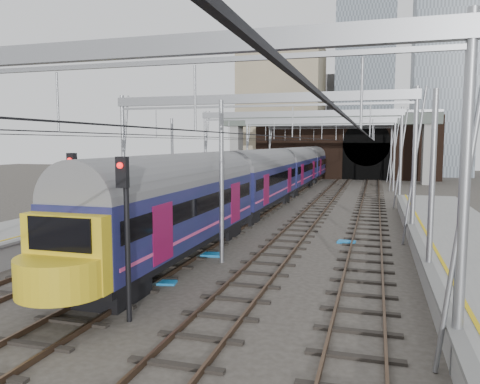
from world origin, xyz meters
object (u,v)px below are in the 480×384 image
(train_main, at_px, (282,173))
(train_second, at_px, (220,177))
(signal_near_centre, at_px, (126,219))
(relay_cabinet, at_px, (92,239))
(signal_near_left, at_px, (75,204))

(train_main, relative_size, train_second, 2.11)
(signal_near_centre, bearing_deg, train_main, 94.86)
(signal_near_centre, bearing_deg, relay_cabinet, 131.59)
(signal_near_centre, distance_m, relay_cabinet, 9.79)
(signal_near_left, xyz_separation_m, signal_near_centre, (3.29, -2.27, -0.02))
(train_main, xyz_separation_m, train_second, (-4.00, -5.90, -0.10))
(train_second, xyz_separation_m, signal_near_left, (2.26, -22.58, 0.71))
(signal_near_centre, bearing_deg, signal_near_left, 147.31)
(signal_near_left, bearing_deg, train_main, 101.80)
(train_main, height_order, relay_cabinet, train_main)
(train_second, bearing_deg, relay_cabinet, -91.64)
(relay_cabinet, bearing_deg, signal_near_centre, -30.77)
(train_second, relative_size, relay_cabinet, 23.09)
(train_second, height_order, relay_cabinet, train_second)
(signal_near_left, distance_m, signal_near_centre, 4.00)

